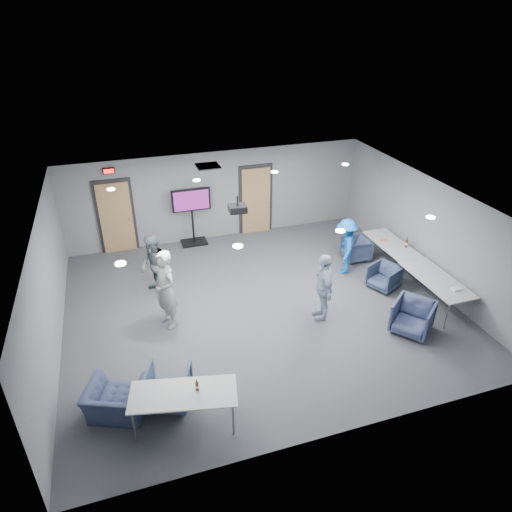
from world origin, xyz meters
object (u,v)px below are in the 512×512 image
object	(u,v)px
chair_right_c	(413,317)
chair_right_a	(356,249)
person_d	(346,246)
chair_front_a	(168,387)
person_c	(323,287)
tv_stand	(192,213)
person_b	(154,267)
table_right_b	(436,280)
bottle_front	(197,386)
chair_right_b	(384,277)
table_right_a	(391,245)
projector	(238,208)
table_front_left	(183,395)
bottle_right	(406,243)
chair_front_b	(117,400)
person_a	(166,290)

from	to	relation	value
chair_right_c	chair_right_a	bearing A→B (deg)	133.55
person_d	chair_front_a	bearing A→B (deg)	-31.22
person_c	tv_stand	size ratio (longest dim) A/B	0.94
person_b	table_right_b	distance (m)	6.77
bottle_front	chair_right_c	bearing A→B (deg)	11.52
person_c	chair_right_b	distance (m)	2.21
person_d	chair_right_a	distance (m)	0.94
chair_right_b	person_d	bearing A→B (deg)	-175.24
person_b	bottle_front	distance (m)	4.25
chair_front_a	table_right_b	bearing A→B (deg)	-149.30
table_right_a	tv_stand	xyz separation A→B (m)	(-4.85, 3.10, 0.30)
bottle_front	projector	world-z (taller)	projector
table_front_left	tv_stand	size ratio (longest dim) A/B	1.09
bottle_front	chair_right_b	bearing A→B (deg)	27.33
chair_right_a	bottle_right	world-z (taller)	bottle_right
person_d	projector	xyz separation A→B (m)	(-3.06, -0.36, 1.63)
chair_front_a	table_right_a	distance (m)	7.21
person_b	person_d	bearing A→B (deg)	67.60
chair_front_b	tv_stand	world-z (taller)	tv_stand
projector	tv_stand	bearing A→B (deg)	101.91
chair_right_c	table_right_b	xyz separation A→B (m)	(1.10, 0.73, 0.31)
chair_right_a	chair_right_b	bearing A→B (deg)	0.41
chair_front_b	table_right_b	world-z (taller)	table_right_b
chair_right_b	bottle_front	world-z (taller)	bottle_front
chair_front_a	chair_front_b	bearing A→B (deg)	20.73
chair_right_a	table_front_left	world-z (taller)	table_front_left
person_c	table_front_left	size ratio (longest dim) A/B	0.86
chair_front_b	bottle_front	size ratio (longest dim) A/B	4.08
person_b	table_right_a	xyz separation A→B (m)	(6.29, -0.60, -0.12)
person_a	person_c	xyz separation A→B (m)	(3.42, -0.82, -0.10)
person_b	chair_front_a	size ratio (longest dim) A/B	2.04
chair_right_c	table_right_b	size ratio (longest dim) A/B	0.42
chair_front_a	table_front_left	bearing A→B (deg)	128.63
person_a	chair_right_a	world-z (taller)	person_a
chair_right_c	table_right_a	distance (m)	2.87
chair_right_a	table_front_left	bearing A→B (deg)	-49.85
person_d	chair_front_b	world-z (taller)	person_d
table_right_b	chair_front_b	bearing A→B (deg)	98.78
person_a	chair_front_a	size ratio (longest dim) A/B	2.34
person_b	chair_right_b	size ratio (longest dim) A/B	2.33
table_right_b	table_front_left	bearing A→B (deg)	105.43
chair_front_a	chair_right_a	bearing A→B (deg)	-126.73
chair_right_b	chair_right_c	distance (m)	1.80
chair_right_b	projector	distance (m)	4.26
chair_front_a	table_right_a	bearing A→B (deg)	-134.24
person_d	chair_front_a	size ratio (longest dim) A/B	1.94
table_right_a	projector	bearing A→B (deg)	92.39
chair_right_c	chair_front_a	bearing A→B (deg)	-124.41
chair_right_a	bottle_right	xyz separation A→B (m)	(0.90, -0.99, 0.51)
person_a	person_c	distance (m)	3.52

